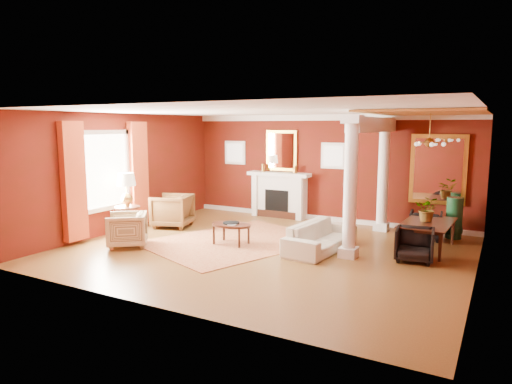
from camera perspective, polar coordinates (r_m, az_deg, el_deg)
The scene contains 27 objects.
ground at distance 9.71m, azimuth 1.23°, elevation -7.23°, with size 8.00×8.00×0.00m, color brown.
room_shell at distance 9.38m, azimuth 1.27°, elevation 4.74°, with size 8.04×7.04×2.92m.
fireplace at distance 13.05m, azimuth 2.90°, elevation -0.34°, with size 1.85×0.42×1.29m.
overmantel_mirror at distance 13.05m, azimuth 3.20°, elevation 5.19°, with size 0.95×0.07×1.15m.
flank_window_left at distance 13.80m, azimuth -2.62°, elevation 4.94°, with size 0.70×0.07×0.70m.
flank_window_right at distance 12.48m, azimuth 9.67°, elevation 4.49°, with size 0.70×0.07×0.70m.
left_window at distance 11.32m, azimuth -18.01°, elevation 1.92°, with size 0.21×2.55×2.60m.
column_front at distance 9.07m, azimuth 11.72°, elevation 0.70°, with size 0.36×0.36×2.80m.
column_back at distance 11.66m, azimuth 15.62°, elevation 2.21°, with size 0.36×0.36×2.80m.
header_beam at distance 10.54m, azimuth 14.49°, elevation 8.14°, with size 0.30×3.20×0.32m, color white.
amber_ceiling at distance 10.17m, azimuth 20.70°, elevation 9.29°, with size 2.30×3.40×0.04m, color #C38239.
dining_mirror at distance 11.89m, azimuth 21.79°, elevation 2.63°, with size 1.30×0.07×1.70m.
chandelier at distance 10.21m, azimuth 20.84°, elevation 5.78°, with size 0.60×0.62×0.75m.
crown_trim at distance 12.54m, azimuth 8.69°, elevation 9.19°, with size 8.00×0.08×0.16m, color white.
base_trim at distance 12.79m, azimuth 8.42°, elevation -3.27°, with size 8.00×0.08×0.12m, color white.
rug at distance 10.39m, azimuth -2.57°, elevation -6.16°, with size 2.82×3.76×0.02m, color maroon.
sofa at distance 9.65m, azimuth 8.11°, elevation -4.99°, with size 2.02×0.59×0.79m, color beige.
armchair_leopard at distance 11.97m, azimuth -10.43°, elevation -2.11°, with size 0.91×0.85×0.94m, color black.
armchair_stripe at distance 10.25m, azimuth -15.83°, elevation -4.37°, with size 0.79×0.74×0.82m, color tan.
coffee_table at distance 10.04m, azimuth -3.12°, elevation -4.23°, with size 0.93×0.93×0.47m.
coffee_book at distance 9.94m, azimuth -3.31°, elevation -3.42°, with size 0.17×0.02×0.23m, color black.
side_table at distance 11.22m, azimuth -15.86°, elevation -0.20°, with size 0.60×0.60×1.50m.
dining_table at distance 10.23m, azimuth 20.83°, elevation -4.24°, with size 1.70×0.60×0.95m, color black.
dining_chair_near at distance 9.35m, azimuth 19.22°, elevation -6.03°, with size 0.70×0.65×0.72m, color black.
dining_chair_far at distance 11.25m, azimuth 20.45°, elevation -3.74°, with size 0.69×0.65×0.72m, color black.
green_urn at distance 11.56m, azimuth 23.50°, elevation -3.46°, with size 0.41×0.41×0.98m.
potted_plant at distance 10.18m, azimuth 20.76°, elevation -0.39°, with size 0.48×0.54×0.42m, color #26591E.
Camera 1 is at (4.31, -8.31, 2.59)m, focal length 32.00 mm.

